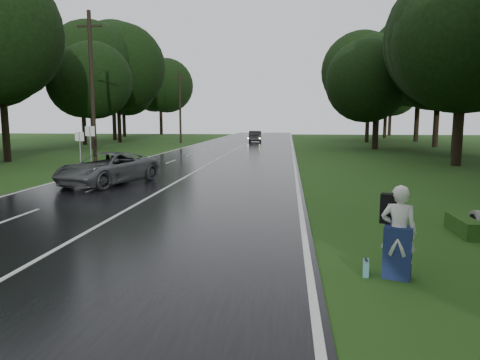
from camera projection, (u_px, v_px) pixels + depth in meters
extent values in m
plane|color=#214414|center=(77.00, 239.00, 11.11)|extent=(160.00, 160.00, 0.00)
cube|color=black|center=(212.00, 162.00, 30.79)|extent=(12.00, 140.00, 0.04)
cube|color=silver|center=(212.00, 162.00, 30.79)|extent=(0.12, 140.00, 0.01)
imported|color=#474A4C|center=(108.00, 168.00, 20.28)|extent=(4.04, 5.80, 1.47)
imported|color=black|center=(255.00, 136.00, 57.84)|extent=(1.81, 4.60, 1.49)
imported|color=silver|center=(399.00, 232.00, 8.27)|extent=(0.77, 0.64, 1.82)
cube|color=navy|center=(397.00, 252.00, 8.33)|extent=(0.60, 0.49, 1.02)
cube|color=black|center=(392.00, 209.00, 8.47)|extent=(0.46, 0.35, 0.58)
cube|color=teal|center=(366.00, 268.00, 8.56)|extent=(0.17, 0.40, 0.28)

